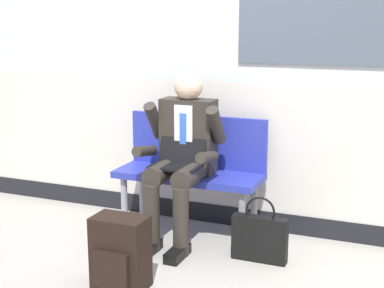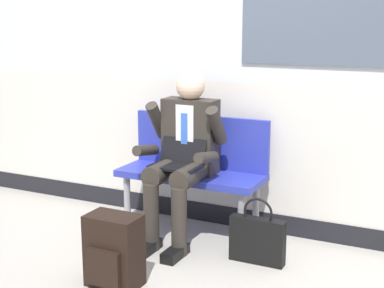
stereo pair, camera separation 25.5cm
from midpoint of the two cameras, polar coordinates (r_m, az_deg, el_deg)
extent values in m
plane|color=#9E9991|center=(4.10, 2.66, -10.69)|extent=(18.00, 18.00, 0.00)
cube|color=beige|center=(4.47, 6.02, -0.09)|extent=(5.58, 0.12, 0.98)
cube|color=black|center=(4.63, 5.86, -6.96)|extent=(5.58, 0.14, 0.15)
cube|color=#28339E|center=(4.28, 1.56, -3.14)|extent=(1.10, 0.42, 0.05)
cube|color=#28339E|center=(4.39, 2.55, 0.28)|extent=(1.10, 0.04, 0.40)
cylinder|color=gray|center=(4.44, -4.81, -5.89)|extent=(0.05, 0.05, 0.43)
cylinder|color=gray|center=(4.68, -2.93, -4.85)|extent=(0.05, 0.05, 0.43)
cylinder|color=gray|center=(4.06, 6.72, -7.72)|extent=(0.05, 0.05, 0.43)
cylinder|color=gray|center=(4.33, 8.06, -6.45)|extent=(0.05, 0.05, 0.43)
cylinder|color=#2D2823|center=(4.13, -1.04, -2.73)|extent=(0.15, 0.40, 0.15)
cylinder|color=#2D2823|center=(4.06, -2.26, -7.29)|extent=(0.11, 0.11, 0.48)
cube|color=black|center=(4.08, -2.64, -10.28)|extent=(0.10, 0.26, 0.07)
cylinder|color=#2D2823|center=(4.04, 1.74, -3.10)|extent=(0.15, 0.40, 0.15)
cylinder|color=#2D2823|center=(3.96, 0.57, -7.77)|extent=(0.11, 0.11, 0.48)
cube|color=black|center=(3.99, 0.18, -10.83)|extent=(0.10, 0.26, 0.07)
cube|color=#2D2823|center=(4.21, 1.58, 0.79)|extent=(0.40, 0.18, 0.55)
cube|color=silver|center=(4.12, 1.04, 1.23)|extent=(0.14, 0.01, 0.39)
cube|color=blue|center=(4.12, 0.99, 0.80)|extent=(0.05, 0.01, 0.33)
sphere|color=beige|center=(4.15, 1.61, 5.79)|extent=(0.21, 0.21, 0.21)
cylinder|color=#2D2823|center=(4.23, -1.76, 2.37)|extent=(0.09, 0.25, 0.30)
cylinder|color=#2D2823|center=(4.13, -2.85, -0.64)|extent=(0.08, 0.27, 0.12)
cylinder|color=#2D2823|center=(4.03, 4.28, 1.83)|extent=(0.09, 0.25, 0.30)
cylinder|color=#2D2823|center=(3.92, 3.31, -1.35)|extent=(0.08, 0.27, 0.12)
cube|color=black|center=(4.04, 0.15, -2.27)|extent=(0.35, 0.22, 0.02)
cube|color=black|center=(4.13, 0.94, -0.37)|extent=(0.35, 0.08, 0.21)
cube|color=black|center=(3.56, -5.69, -10.52)|extent=(0.33, 0.20, 0.45)
cube|color=black|center=(3.50, -6.74, -12.23)|extent=(0.23, 0.04, 0.23)
cube|color=black|center=(3.92, 8.40, -9.51)|extent=(0.38, 0.09, 0.31)
torus|color=black|center=(3.85, 8.49, -6.80)|extent=(0.20, 0.02, 0.20)
camera|label=1|loc=(0.13, -88.17, 0.41)|focal=53.60mm
camera|label=2|loc=(0.13, 91.83, -0.41)|focal=53.60mm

